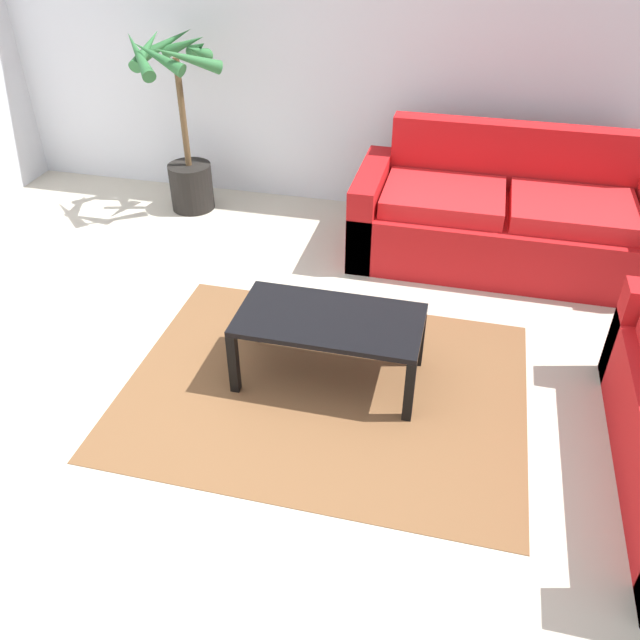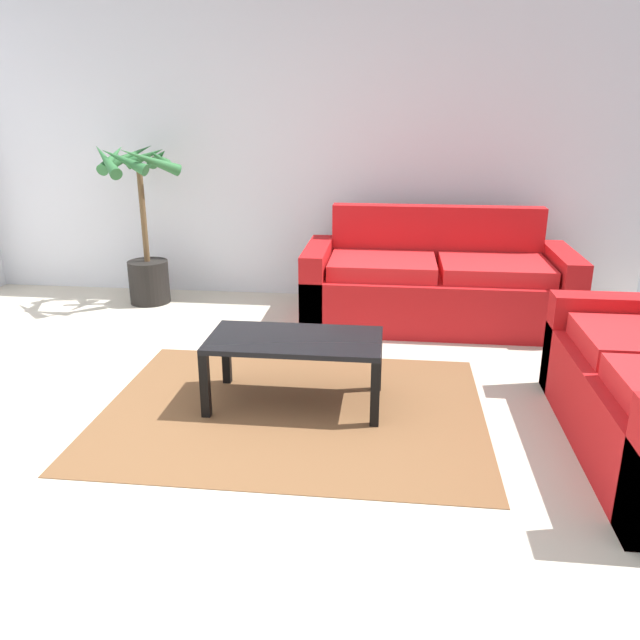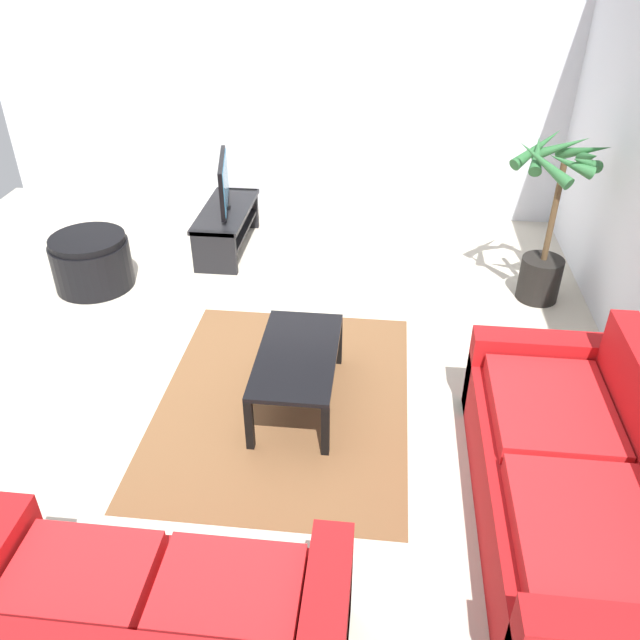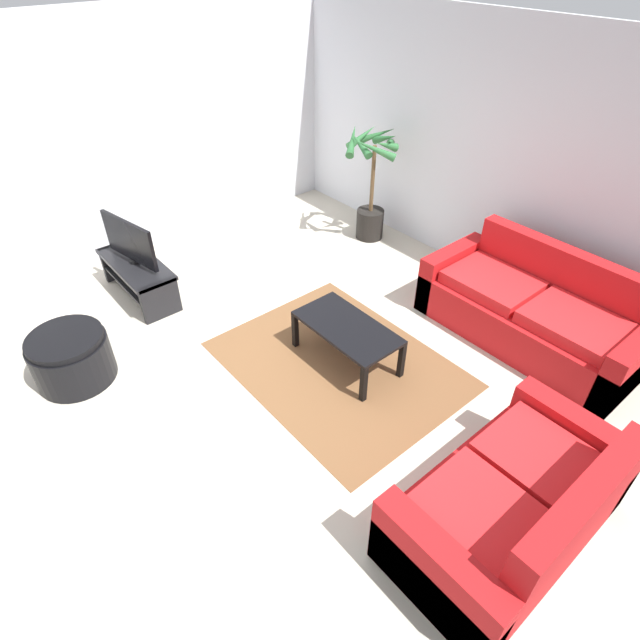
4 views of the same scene
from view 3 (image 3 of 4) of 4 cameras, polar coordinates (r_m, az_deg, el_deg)
ground_plane at (r=4.81m, az=-9.46°, el=-4.35°), size 6.60×6.60×0.00m
wall_left at (r=6.94m, az=-4.05°, el=20.15°), size 0.06×6.00×2.70m
couch_main at (r=3.73m, az=21.94°, el=-13.87°), size 2.10×0.90×0.90m
tv_stand at (r=6.40m, az=-8.31°, el=8.61°), size 1.10×0.45×0.42m
tv at (r=6.24m, az=-8.58°, el=12.01°), size 0.80×0.20×0.50m
coffee_table at (r=4.24m, az=-2.03°, el=-3.55°), size 1.00×0.52×0.41m
area_rug at (r=4.47m, az=-3.22°, el=-7.11°), size 2.20×1.70×0.01m
potted_palm at (r=5.63m, az=19.71°, el=7.65°), size 0.82×0.78×1.41m
ottoman at (r=6.03m, az=-19.71°, el=4.92°), size 0.69×0.69×0.48m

